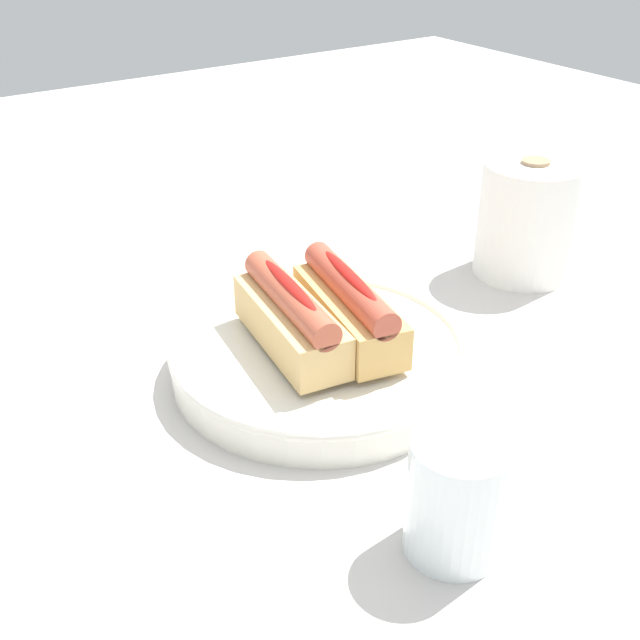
% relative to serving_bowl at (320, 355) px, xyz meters
% --- Properties ---
extents(ground_plane, '(2.40, 2.40, 0.00)m').
position_rel_serving_bowl_xyz_m(ground_plane, '(0.02, -0.02, -0.02)').
color(ground_plane, beige).
extents(serving_bowl, '(0.27, 0.27, 0.04)m').
position_rel_serving_bowl_xyz_m(serving_bowl, '(0.00, 0.00, 0.00)').
color(serving_bowl, silver).
rests_on(serving_bowl, ground_plane).
extents(hotdog_front, '(0.16, 0.07, 0.06)m').
position_rel_serving_bowl_xyz_m(hotdog_front, '(-0.01, -0.03, 0.04)').
color(hotdog_front, '#DBB270').
rests_on(hotdog_front, serving_bowl).
extents(hotdog_back, '(0.16, 0.08, 0.06)m').
position_rel_serving_bowl_xyz_m(hotdog_back, '(0.01, 0.03, 0.04)').
color(hotdog_back, tan).
rests_on(hotdog_back, serving_bowl).
extents(water_glass, '(0.07, 0.07, 0.09)m').
position_rel_serving_bowl_xyz_m(water_glass, '(0.23, -0.04, 0.02)').
color(water_glass, white).
rests_on(water_glass, ground_plane).
extents(paper_towel_roll, '(0.11, 0.11, 0.13)m').
position_rel_serving_bowl_xyz_m(paper_towel_roll, '(-0.04, 0.31, 0.05)').
color(paper_towel_roll, white).
rests_on(paper_towel_roll, ground_plane).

